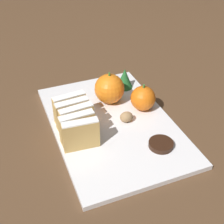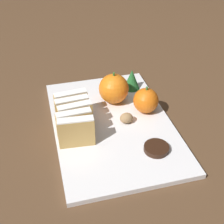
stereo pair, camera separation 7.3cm
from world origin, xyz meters
The scene contains 12 objects.
ground_plane centered at (0.00, 0.00, 0.00)m, with size 6.00×6.00×0.00m, color #513823.
serving_platter centered at (0.00, 0.00, 0.01)m, with size 0.28×0.42×0.01m.
stollen_slice_front centered at (-0.09, -0.06, 0.05)m, with size 0.08×0.03×0.07m.
stollen_slice_second centered at (-0.09, -0.03, 0.05)m, with size 0.08×0.02×0.07m.
stollen_slice_third centered at (-0.09, -0.01, 0.05)m, with size 0.08×0.03×0.07m.
stollen_slice_fourth centered at (-0.09, 0.02, 0.05)m, with size 0.08×0.03×0.07m.
stollen_slice_fifth centered at (-0.09, 0.05, 0.05)m, with size 0.08×0.03×0.07m.
orange_near centered at (0.09, 0.02, 0.04)m, with size 0.06×0.06×0.07m.
orange_far centered at (0.03, 0.08, 0.05)m, with size 0.08×0.08×0.09m.
walnut centered at (0.03, -0.01, 0.03)m, with size 0.03×0.03×0.03m.
chocolate_cookie centered at (0.07, -0.12, 0.02)m, with size 0.05×0.05×0.01m.
evergreen_sprig centered at (0.09, 0.13, 0.04)m, with size 0.04×0.04×0.06m.
Camera 2 is at (-0.15, -0.57, 0.48)m, focal length 50.00 mm.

